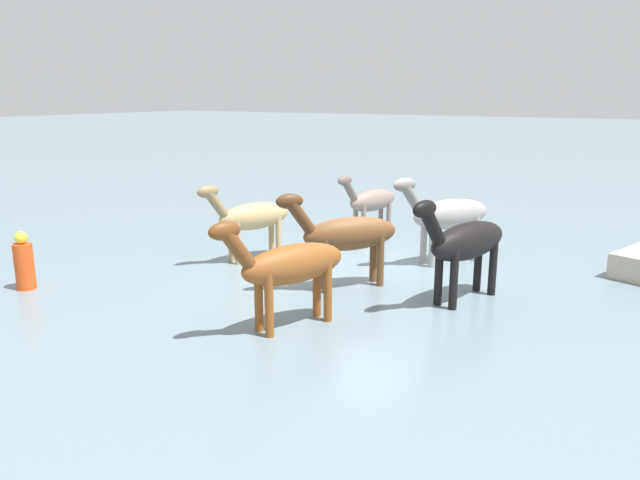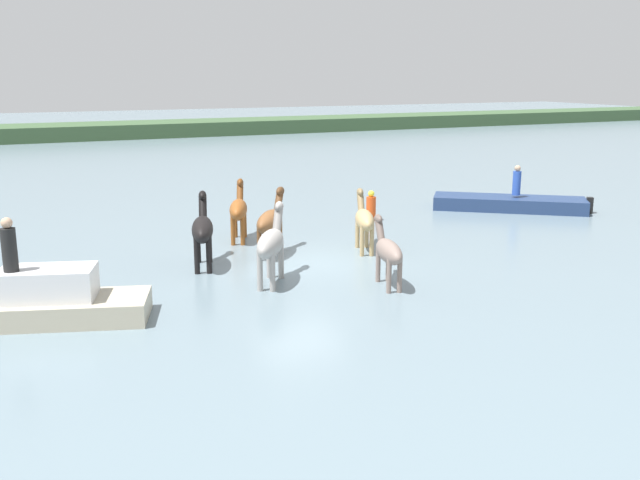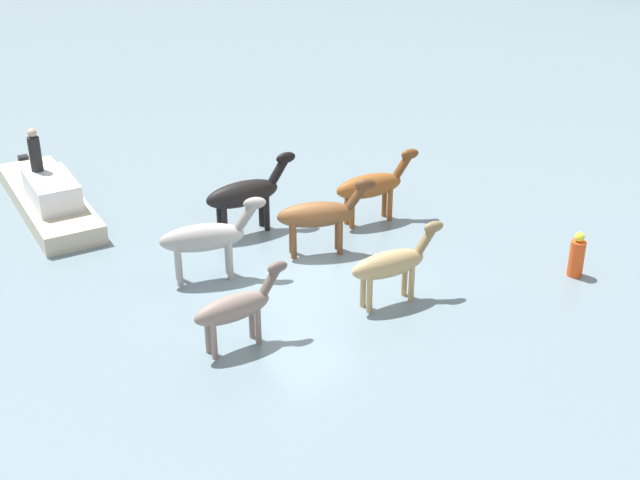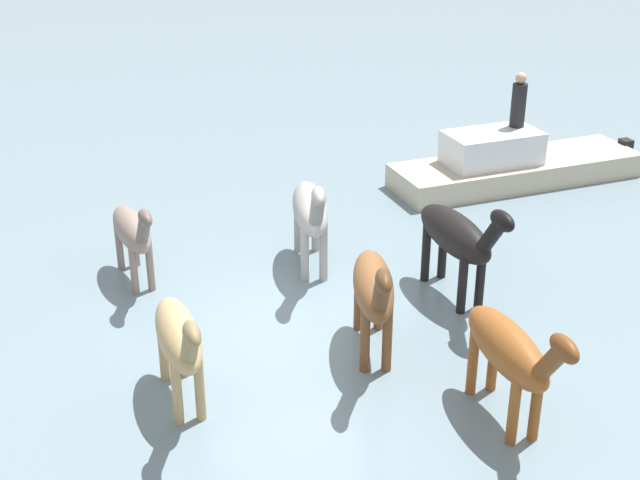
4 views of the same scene
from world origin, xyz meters
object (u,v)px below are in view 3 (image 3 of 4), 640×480
object	(u,v)px
horse_chestnut_trailing	(372,186)
horse_gray_outer	(206,238)
horse_pinto_flank	(391,264)
person_boatman_standing	(35,151)
horse_lead	(236,308)
buoy_channel_marker	(577,256)
horse_dun_straggler	(319,215)
boat_dinghy_port	(50,201)
horse_mid_herd	(246,193)

from	to	relation	value
horse_chestnut_trailing	horse_gray_outer	world-z (taller)	horse_gray_outer
horse_pinto_flank	person_boatman_standing	size ratio (longest dim) A/B	1.92
horse_lead	horse_chestnut_trailing	distance (m)	6.80
horse_gray_outer	person_boatman_standing	world-z (taller)	person_boatman_standing
buoy_channel_marker	horse_gray_outer	bearing A→B (deg)	-136.16
horse_chestnut_trailing	horse_gray_outer	bearing A→B (deg)	-166.87
horse_chestnut_trailing	horse_dun_straggler	bearing A→B (deg)	-152.00
person_boatman_standing	buoy_channel_marker	bearing A→B (deg)	27.94
boat_dinghy_port	person_boatman_standing	world-z (taller)	person_boatman_standing
horse_mid_herd	horse_pinto_flank	bearing A→B (deg)	-76.08
horse_pinto_flank	horse_gray_outer	world-z (taller)	horse_gray_outer
horse_lead	horse_chestnut_trailing	xyz separation A→B (m)	(-1.83, 6.55, 0.11)
horse_pinto_flank	buoy_channel_marker	world-z (taller)	horse_pinto_flank
horse_dun_straggler	horse_chestnut_trailing	bearing A→B (deg)	42.78
horse_gray_outer	horse_chestnut_trailing	bearing A→B (deg)	23.24
horse_chestnut_trailing	person_boatman_standing	xyz separation A→B (m)	(-7.04, -5.65, 0.73)
horse_mid_herd	boat_dinghy_port	size ratio (longest dim) A/B	0.44
horse_mid_herd	horse_pinto_flank	size ratio (longest dim) A/B	1.12
horse_chestnut_trailing	horse_gray_outer	size ratio (longest dim) A/B	1.01
horse_lead	horse_gray_outer	xyz separation A→B (m)	(-2.64, 1.49, 0.15)
horse_mid_herd	horse_lead	bearing A→B (deg)	-118.12
horse_mid_herd	horse_chestnut_trailing	world-z (taller)	horse_mid_herd
buoy_channel_marker	horse_chestnut_trailing	bearing A→B (deg)	-169.68
horse_dun_straggler	buoy_channel_marker	size ratio (longest dim) A/B	1.93
horse_dun_straggler	horse_gray_outer	size ratio (longest dim) A/B	0.94
horse_mid_herd	horse_dun_straggler	distance (m)	2.25
horse_pinto_flank	boat_dinghy_port	size ratio (longest dim) A/B	0.39
boat_dinghy_port	horse_chestnut_trailing	bearing A→B (deg)	56.74
horse_mid_herd	horse_gray_outer	distance (m)	2.61
horse_lead	buoy_channel_marker	distance (m)	8.40
horse_chestnut_trailing	horse_lead	bearing A→B (deg)	-142.16
horse_chestnut_trailing	boat_dinghy_port	world-z (taller)	horse_chestnut_trailing
horse_lead	horse_gray_outer	size ratio (longest dim) A/B	0.93
boat_dinghy_port	person_boatman_standing	bearing A→B (deg)	-126.77
boat_dinghy_port	buoy_channel_marker	size ratio (longest dim) A/B	5.16
horse_dun_straggler	horse_pinto_flank	bearing A→B (deg)	-66.80
horse_dun_straggler	buoy_channel_marker	distance (m)	6.24
horse_pinto_flank	boat_dinghy_port	distance (m)	10.26
horse_mid_herd	horse_dun_straggler	xyz separation A→B (m)	(2.21, 0.41, -0.04)
horse_mid_herd	buoy_channel_marker	xyz separation A→B (m)	(7.47, 3.71, -0.59)
horse_chestnut_trailing	person_boatman_standing	distance (m)	9.05
person_boatman_standing	buoy_channel_marker	world-z (taller)	person_boatman_standing
horse_chestnut_trailing	horse_pinto_flank	bearing A→B (deg)	-112.26
horse_lead	horse_mid_herd	bearing A→B (deg)	58.89
horse_chestnut_trailing	buoy_channel_marker	distance (m)	5.61
person_boatman_standing	horse_lead	bearing A→B (deg)	-5.79
horse_gray_outer	horse_dun_straggler	bearing A→B (deg)	11.60
horse_lead	boat_dinghy_port	xyz separation A→B (m)	(-8.70, 1.02, -0.61)
horse_pinto_flank	horse_chestnut_trailing	world-z (taller)	horse_chestnut_trailing
horse_mid_herd	horse_gray_outer	world-z (taller)	horse_mid_herd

